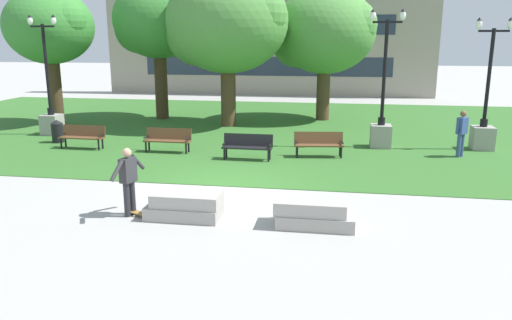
{
  "coord_description": "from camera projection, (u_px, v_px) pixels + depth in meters",
  "views": [
    {
      "loc": [
        3.23,
        -13.83,
        4.29
      ],
      "look_at": [
        1.2,
        -1.4,
        1.2
      ],
      "focal_mm": 35.0,
      "sensor_mm": 36.0,
      "label": 1
    }
  ],
  "objects": [
    {
      "name": "ground_plane",
      "position": [
        224.0,
        187.0,
        14.78
      ],
      "size": [
        140.0,
        140.0,
        0.0
      ],
      "primitive_type": "plane",
      "color": "#A3A09B"
    },
    {
      "name": "grass_lawn",
      "position": [
        269.0,
        128.0,
        24.36
      ],
      "size": [
        40.0,
        20.0,
        0.02
      ],
      "primitive_type": "cube",
      "color": "#336628",
      "rests_on": "ground"
    },
    {
      "name": "concrete_block_center",
      "position": [
        185.0,
        206.0,
        12.15
      ],
      "size": [
        1.82,
        0.9,
        0.64
      ],
      "color": "#9E9991",
      "rests_on": "ground"
    },
    {
      "name": "concrete_block_left",
      "position": [
        313.0,
        214.0,
        11.62
      ],
      "size": [
        1.85,
        0.9,
        0.64
      ],
      "color": "#9E9991",
      "rests_on": "ground"
    },
    {
      "name": "person_skateboarder",
      "position": [
        128.0,
        178.0,
        12.17
      ],
      "size": [
        0.4,
        1.34,
        1.71
      ],
      "color": "#28282D",
      "rests_on": "ground"
    },
    {
      "name": "skateboard",
      "position": [
        144.0,
        214.0,
        12.23
      ],
      "size": [
        1.02,
        0.58,
        0.14
      ],
      "color": "olive",
      "rests_on": "ground"
    },
    {
      "name": "park_bench_near_left",
      "position": [
        168.0,
        138.0,
        19.12
      ],
      "size": [
        1.81,
        0.55,
        0.9
      ],
      "color": "brown",
      "rests_on": "grass_lawn"
    },
    {
      "name": "park_bench_near_right",
      "position": [
        319.0,
        143.0,
        18.34
      ],
      "size": [
        1.86,
        0.77,
        0.9
      ],
      "color": "brown",
      "rests_on": "grass_lawn"
    },
    {
      "name": "park_bench_far_left",
      "position": [
        83.0,
        135.0,
        19.74
      ],
      "size": [
        1.81,
        0.57,
        0.9
      ],
      "color": "brown",
      "rests_on": "grass_lawn"
    },
    {
      "name": "park_bench_far_right",
      "position": [
        248.0,
        145.0,
        17.95
      ],
      "size": [
        1.8,
        0.54,
        0.9
      ],
      "color": "black",
      "rests_on": "grass_lawn"
    },
    {
      "name": "lamp_post_left",
      "position": [
        381.0,
        121.0,
        19.8
      ],
      "size": [
        1.32,
        0.8,
        5.35
      ],
      "color": "gray",
      "rests_on": "grass_lawn"
    },
    {
      "name": "lamp_post_center",
      "position": [
        484.0,
        124.0,
        19.43
      ],
      "size": [
        1.32,
        0.8,
        5.02
      ],
      "color": "gray",
      "rests_on": "grass_lawn"
    },
    {
      "name": "lamp_post_right",
      "position": [
        51.0,
        111.0,
        22.45
      ],
      "size": [
        1.32,
        0.8,
        5.25
      ],
      "color": "gray",
      "rests_on": "grass_lawn"
    },
    {
      "name": "tree_near_left",
      "position": [
        157.0,
        21.0,
        26.02
      ],
      "size": [
        4.92,
        4.68,
        7.18
      ],
      "color": "#42301E",
      "rests_on": "grass_lawn"
    },
    {
      "name": "tree_near_right",
      "position": [
        48.0,
        28.0,
        24.14
      ],
      "size": [
        4.46,
        4.25,
        6.62
      ],
      "color": "#42301E",
      "rests_on": "grass_lawn"
    },
    {
      "name": "tree_far_right",
      "position": [
        226.0,
        23.0,
        23.77
      ],
      "size": [
        6.12,
        5.82,
        7.53
      ],
      "color": "#4C3823",
      "rests_on": "grass_lawn"
    },
    {
      "name": "tree_far_left",
      "position": [
        324.0,
        32.0,
        25.74
      ],
      "size": [
        5.45,
        5.19,
        6.84
      ],
      "color": "#4C3823",
      "rests_on": "grass_lawn"
    },
    {
      "name": "trash_bin",
      "position": [
        57.0,
        131.0,
        20.84
      ],
      "size": [
        0.49,
        0.49,
        0.96
      ],
      "color": "black",
      "rests_on": "grass_lawn"
    },
    {
      "name": "person_bystander_near_lawn",
      "position": [
        462.0,
        131.0,
        18.18
      ],
      "size": [
        0.56,
        0.49,
        1.71
      ],
      "color": "#384C7A",
      "rests_on": "grass_lawn"
    },
    {
      "name": "building_facade_distant",
      "position": [
        267.0,
        30.0,
        37.44
      ],
      "size": [
        24.95,
        1.03,
        9.78
      ],
      "color": "gray",
      "rests_on": "ground"
    }
  ]
}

